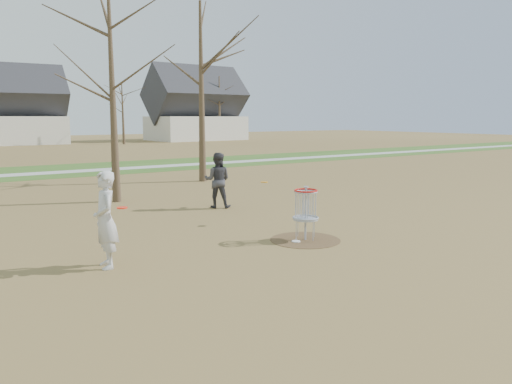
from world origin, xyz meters
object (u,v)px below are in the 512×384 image
Objects in this scene: player_throwing at (218,180)px; disc_grounded at (296,241)px; player_standing at (105,220)px; disc_golf_basket at (306,205)px.

player_throwing is 8.69× the size of disc_grounded.
disc_grounded is at bearing 120.32° from player_throwing.
player_throwing reaches higher than disc_grounded.
disc_grounded is (4.60, -0.56, -0.99)m from player_standing.
player_standing is 9.21× the size of disc_grounded.
player_standing is 1.06× the size of player_throwing.
disc_golf_basket is at bearing 4.89° from disc_grounded.
disc_grounded is 0.16× the size of disc_golf_basket.
player_throwing is 1.42× the size of disc_golf_basket.
disc_grounded is 0.95m from disc_golf_basket.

